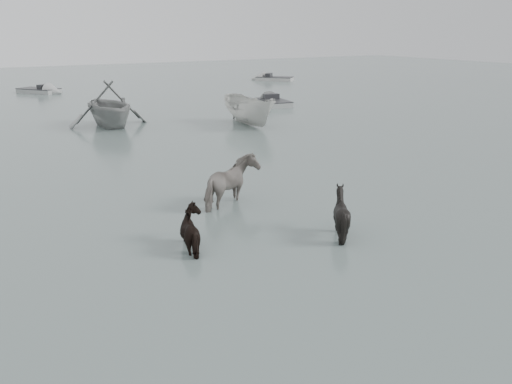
% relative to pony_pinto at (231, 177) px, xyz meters
% --- Properties ---
extents(ground, '(140.00, 140.00, 0.00)m').
position_rel_pony_pinto_xyz_m(ground, '(-0.08, -2.48, -0.89)').
color(ground, slate).
rests_on(ground, ground).
extents(pony_pinto, '(2.32, 1.86, 1.78)m').
position_rel_pony_pinto_xyz_m(pony_pinto, '(0.00, 0.00, 0.00)').
color(pony_pinto, black).
rests_on(pony_pinto, ground).
extents(pony_dark, '(1.41, 1.55, 1.32)m').
position_rel_pony_pinto_xyz_m(pony_dark, '(-2.19, -2.34, -0.23)').
color(pony_dark, black).
rests_on(pony_dark, ground).
extents(pony_black, '(1.55, 1.45, 1.45)m').
position_rel_pony_pinto_xyz_m(pony_black, '(1.43, -3.53, -0.17)').
color(pony_black, black).
rests_on(pony_black, ground).
extents(rowboat_trail, '(4.63, 5.30, 2.69)m').
position_rel_pony_pinto_xyz_m(rowboat_trail, '(0.26, 15.11, 0.45)').
color(rowboat_trail, gray).
rests_on(rowboat_trail, ground).
extents(boat_small, '(1.91, 4.82, 1.84)m').
position_rel_pony_pinto_xyz_m(boat_small, '(7.21, 11.52, 0.03)').
color(boat_small, beige).
rests_on(boat_small, ground).
extents(skiff_port, '(2.36, 4.70, 0.75)m').
position_rel_pony_pinto_xyz_m(skiff_port, '(12.53, 17.33, -0.52)').
color(skiff_port, '#999B99').
rests_on(skiff_port, ground).
extents(skiff_mid, '(4.28, 4.97, 0.75)m').
position_rel_pony_pinto_xyz_m(skiff_mid, '(-0.96, 33.62, -0.52)').
color(skiff_mid, '#989B99').
rests_on(skiff_mid, ground).
extents(skiff_star, '(4.76, 4.96, 0.75)m').
position_rel_pony_pinto_xyz_m(skiff_star, '(22.24, 32.55, -0.52)').
color(skiff_star, '#B3B2AE').
rests_on(skiff_star, ground).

